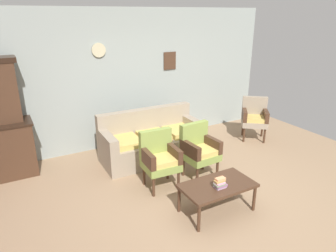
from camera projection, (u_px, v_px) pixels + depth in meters
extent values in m
plane|color=#997A5B|center=(203.00, 202.00, 4.49)|extent=(7.68, 7.68, 0.00)
cube|color=#939E99|center=(129.00, 79.00, 6.19)|extent=(6.40, 0.06, 2.70)
cube|color=#472D1E|center=(170.00, 61.00, 6.45)|extent=(0.28, 0.02, 0.36)
cylinder|color=beige|center=(99.00, 50.00, 5.66)|extent=(0.26, 0.03, 0.26)
cube|color=gray|center=(153.00, 148.00, 5.77)|extent=(1.89, 0.83, 0.42)
cube|color=gray|center=(145.00, 121.00, 5.88)|extent=(1.88, 0.19, 0.48)
cube|color=gray|center=(192.00, 124.00, 6.04)|extent=(0.17, 0.80, 0.24)
cube|color=gray|center=(107.00, 141.00, 5.28)|extent=(0.17, 0.80, 0.24)
cube|color=tan|center=(179.00, 131.00, 5.89)|extent=(0.50, 0.57, 0.10)
cube|color=tan|center=(154.00, 136.00, 5.65)|extent=(0.50, 0.57, 0.10)
cube|color=tan|center=(125.00, 142.00, 5.41)|extent=(0.50, 0.57, 0.10)
cube|color=#849947|center=(161.00, 165.00, 4.77)|extent=(0.54, 0.51, 0.12)
cube|color=tan|center=(161.00, 161.00, 4.72)|extent=(0.46, 0.43, 0.10)
cube|color=#849947|center=(155.00, 143.00, 4.84)|extent=(0.52, 0.13, 0.46)
cube|color=#472D1E|center=(174.00, 153.00, 4.80)|extent=(0.10, 0.48, 0.22)
cube|color=#472D1E|center=(147.00, 158.00, 4.62)|extent=(0.10, 0.48, 0.22)
cylinder|color=#472D1E|center=(179.00, 180.00, 4.77)|extent=(0.04, 0.04, 0.32)
cylinder|color=#472D1E|center=(154.00, 187.00, 4.60)|extent=(0.04, 0.04, 0.32)
cylinder|color=#472D1E|center=(168.00, 170.00, 5.09)|extent=(0.04, 0.04, 0.32)
cylinder|color=#472D1E|center=(144.00, 175.00, 4.92)|extent=(0.04, 0.04, 0.32)
cube|color=#849947|center=(201.00, 156.00, 5.07)|extent=(0.55, 0.51, 0.12)
cube|color=tan|center=(202.00, 152.00, 5.03)|extent=(0.47, 0.44, 0.10)
cube|color=#849947|center=(194.00, 136.00, 5.13)|extent=(0.53, 0.13, 0.46)
cube|color=#472D1E|center=(211.00, 144.00, 5.13)|extent=(0.11, 0.48, 0.22)
cube|color=#472D1E|center=(190.00, 150.00, 4.90)|extent=(0.11, 0.48, 0.22)
cylinder|color=#472D1E|center=(217.00, 169.00, 5.10)|extent=(0.04, 0.04, 0.32)
cylinder|color=#472D1E|center=(197.00, 176.00, 4.89)|extent=(0.04, 0.04, 0.32)
cylinder|color=#472D1E|center=(203.00, 161.00, 5.41)|extent=(0.04, 0.04, 0.32)
cylinder|color=#472D1E|center=(183.00, 167.00, 5.19)|extent=(0.04, 0.04, 0.32)
cube|color=gray|center=(254.00, 123.00, 6.62)|extent=(0.71, 0.70, 0.12)
cube|color=tan|center=(255.00, 119.00, 6.58)|extent=(0.60, 0.59, 0.10)
cube|color=gray|center=(255.00, 107.00, 6.71)|extent=(0.47, 0.40, 0.46)
cube|color=#472D1E|center=(266.00, 115.00, 6.53)|extent=(0.36, 0.43, 0.22)
cube|color=#472D1E|center=(244.00, 114.00, 6.60)|extent=(0.36, 0.43, 0.22)
cylinder|color=#472D1E|center=(264.00, 136.00, 6.49)|extent=(0.04, 0.04, 0.32)
cylinder|color=#472D1E|center=(244.00, 135.00, 6.55)|extent=(0.04, 0.04, 0.32)
cylinder|color=#472D1E|center=(262.00, 130.00, 6.85)|extent=(0.04, 0.04, 0.32)
cylinder|color=#472D1E|center=(243.00, 128.00, 6.91)|extent=(0.04, 0.04, 0.32)
cube|color=#472D1E|center=(218.00, 186.00, 4.17)|extent=(1.00, 0.56, 0.04)
cylinder|color=#472D1E|center=(179.00, 199.00, 4.23)|extent=(0.04, 0.04, 0.38)
cylinder|color=#472D1E|center=(231.00, 183.00, 4.65)|extent=(0.04, 0.04, 0.38)
cylinder|color=#472D1E|center=(199.00, 219.00, 3.84)|extent=(0.04, 0.04, 0.38)
cylinder|color=#472D1E|center=(254.00, 198.00, 4.26)|extent=(0.04, 0.04, 0.38)
cube|color=#AD92AB|center=(220.00, 187.00, 4.08)|extent=(0.15, 0.11, 0.02)
cube|color=#9C648F|center=(221.00, 185.00, 4.07)|extent=(0.16, 0.08, 0.03)
cube|color=gray|center=(220.00, 184.00, 4.05)|extent=(0.15, 0.09, 0.02)
cube|color=#D295B2|center=(220.00, 183.00, 4.05)|extent=(0.13, 0.10, 0.02)
cube|color=tan|center=(220.00, 181.00, 4.06)|extent=(0.15, 0.07, 0.02)
cube|color=#EF9E6C|center=(220.00, 179.00, 4.06)|extent=(0.14, 0.07, 0.03)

